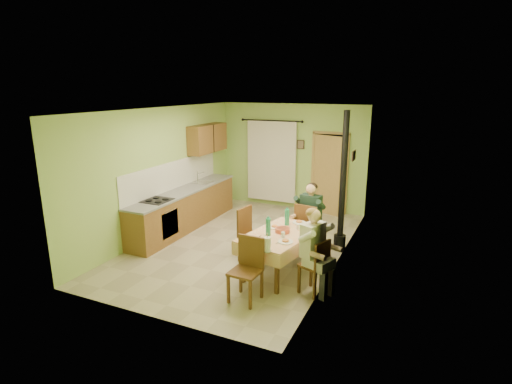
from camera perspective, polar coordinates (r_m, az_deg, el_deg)
The scene contains 17 objects.
floor at distance 8.49m, azimuth -1.83°, elevation -7.50°, with size 4.00×6.00×0.01m, color tan.
room_shell at distance 7.98m, azimuth -1.94°, elevation 4.68°, with size 4.04×6.04×2.82m.
kitchen_run at distance 9.48m, azimuth -10.10°, elevation -2.24°, with size 0.64×3.64×1.56m.
upper_cabinets at distance 10.30m, azimuth -6.92°, elevation 7.61°, with size 0.35×1.40×0.70m, color brown.
curtain at distance 10.91m, azimuth 2.22°, elevation 4.46°, with size 1.70×0.07×2.22m.
doorway at distance 10.47m, azimuth 10.28°, elevation 2.61°, with size 0.96×0.35×2.15m.
dining_table at distance 7.13m, azimuth 3.52°, elevation -8.73°, with size 1.23×1.72×0.76m.
tableware at distance 6.87m, azimuth 3.18°, elevation -5.64°, with size 0.67×1.65×0.33m.
chair_far at distance 8.09m, azimuth 7.53°, elevation -6.57°, with size 0.53×0.53×1.03m.
chair_near at distance 6.32m, azimuth -1.47°, elevation -12.84°, with size 0.46×0.46×1.00m.
chair_right at distance 6.58m, azimuth 8.24°, elevation -11.87°, with size 0.48×0.48×0.92m.
chair_left at distance 7.67m, azimuth -0.44°, elevation -7.64°, with size 0.52×0.52×1.02m.
man_far at distance 7.91m, azimuth 7.73°, elevation -2.58°, with size 0.62×0.52×1.39m.
man_right at distance 6.34m, azimuth 8.35°, elevation -7.06°, with size 0.59×0.65×1.39m.
stove_flue at distance 8.11m, azimuth 12.17°, elevation -1.25°, with size 0.24×0.24×2.80m.
picture_back at distance 10.63m, azimuth 6.41°, elevation 6.76°, with size 0.19×0.03×0.23m, color black.
picture_right at distance 8.50m, azimuth 13.81°, elevation 5.08°, with size 0.03×0.31×0.21m, color brown.
Camera 1 is at (3.47, -7.05, 3.23)m, focal length 28.00 mm.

